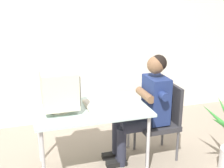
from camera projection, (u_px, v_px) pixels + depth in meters
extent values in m
plane|color=gray|center=(92.00, 167.00, 3.39)|extent=(12.00, 12.00, 0.00)
cube|color=silver|center=(88.00, 22.00, 4.29)|extent=(8.00, 0.10, 3.00)
cylinder|color=#B7B7BC|center=(43.00, 162.00, 2.85)|extent=(0.04, 0.04, 0.70)
cylinder|color=#B7B7BC|center=(148.00, 145.00, 3.16)|extent=(0.04, 0.04, 0.70)
cylinder|color=#B7B7BC|center=(39.00, 134.00, 3.41)|extent=(0.04, 0.04, 0.70)
cylinder|color=#B7B7BC|center=(129.00, 122.00, 3.72)|extent=(0.04, 0.04, 0.70)
cube|color=silver|center=(91.00, 109.00, 3.17)|extent=(1.22, 0.73, 0.03)
cylinder|color=beige|center=(60.00, 110.00, 3.09)|extent=(0.22, 0.22, 0.02)
cylinder|color=beige|center=(60.00, 108.00, 3.08)|extent=(0.06, 0.06, 0.04)
cube|color=beige|center=(59.00, 89.00, 3.02)|extent=(0.36, 0.38, 0.38)
cube|color=black|center=(77.00, 87.00, 3.07)|extent=(0.01, 0.32, 0.31)
cube|color=beige|center=(93.00, 107.00, 3.18)|extent=(0.15, 0.44, 0.02)
cube|color=beige|center=(93.00, 105.00, 3.17)|extent=(0.13, 0.40, 0.01)
cylinder|color=#4C4C51|center=(147.00, 151.00, 3.35)|extent=(0.03, 0.03, 0.39)
cylinder|color=#4C4C51|center=(177.00, 146.00, 3.46)|extent=(0.03, 0.03, 0.39)
cylinder|color=#4C4C51|center=(135.00, 136.00, 3.70)|extent=(0.03, 0.03, 0.39)
cylinder|color=#4C4C51|center=(163.00, 132.00, 3.81)|extent=(0.03, 0.03, 0.39)
cube|color=#2D2D33|center=(156.00, 124.00, 3.51)|extent=(0.45, 0.45, 0.06)
cube|color=#2D2D33|center=(173.00, 102.00, 3.49)|extent=(0.04, 0.40, 0.45)
cube|color=navy|center=(156.00, 99.00, 3.41)|extent=(0.22, 0.36, 0.54)
sphere|color=brown|center=(156.00, 65.00, 3.28)|extent=(0.20, 0.20, 0.20)
sphere|color=black|center=(158.00, 63.00, 3.28)|extent=(0.19, 0.19, 0.19)
cylinder|color=#262838|center=(140.00, 126.00, 3.35)|extent=(0.45, 0.14, 0.14)
cylinder|color=#262838|center=(135.00, 120.00, 3.51)|extent=(0.45, 0.14, 0.14)
cylinder|color=#262838|center=(122.00, 147.00, 3.35)|extent=(0.11, 0.11, 0.47)
cylinder|color=#262838|center=(117.00, 140.00, 3.52)|extent=(0.11, 0.11, 0.47)
cube|color=black|center=(116.00, 163.00, 3.40)|extent=(0.24, 0.09, 0.06)
cube|color=black|center=(112.00, 155.00, 3.56)|extent=(0.24, 0.09, 0.06)
cylinder|color=navy|center=(163.00, 96.00, 3.18)|extent=(0.09, 0.14, 0.09)
cylinder|color=navy|center=(147.00, 84.00, 3.56)|extent=(0.09, 0.14, 0.09)
cylinder|color=brown|center=(145.00, 95.00, 3.35)|extent=(0.09, 0.36, 0.09)
cone|color=#318032|center=(219.00, 120.00, 3.26)|extent=(0.28, 0.44, 0.32)
cone|color=#318032|center=(224.00, 125.00, 3.08)|extent=(0.46, 0.16, 0.33)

